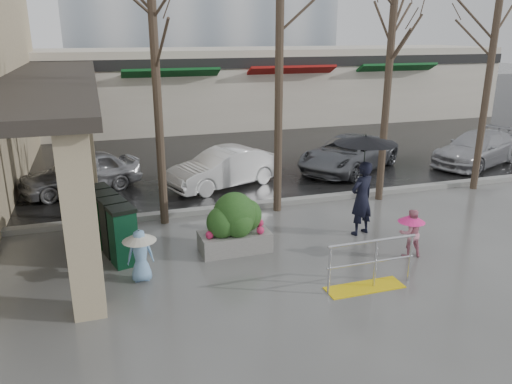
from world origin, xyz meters
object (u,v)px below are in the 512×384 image
planter (235,223)px  car_c (348,153)px  tree_mideast (392,32)px  woman (363,174)px  tree_west (153,22)px  child_pink (411,230)px  child_blue (140,250)px  car_b (224,168)px  tree_midwest (280,16)px  handrail (369,270)px  tree_east (498,13)px  car_a (81,172)px  news_boxes (110,223)px  car_d (478,148)px

planter → car_c: 8.06m
tree_mideast → woman: bearing=-130.2°
tree_west → woman: 6.21m
child_pink → child_blue: (-5.89, 0.65, 0.04)m
tree_west → car_b: size_ratio=1.78×
child_pink → planter: (-3.68, 1.50, 0.04)m
child_blue → car_c: size_ratio=0.24×
tree_midwest → car_b: bearing=108.1°
tree_mideast → child_blue: bearing=-157.1°
car_b → planter: bearing=-31.7°
handrail → child_blue: bearing=158.4°
handrail → tree_east: size_ratio=0.26×
woman → tree_west: bearing=-44.3°
tree_mideast → car_a: size_ratio=1.76×
news_boxes → car_d: bearing=1.0°
handrail → car_c: car_c is taller
child_pink → news_boxes: size_ratio=0.46×
woman → planter: woman is taller
news_boxes → car_c: (8.57, 4.64, -0.03)m
handrail → car_a: car_a is taller
car_b → tree_mideast: bearing=37.1°
tree_midwest → planter: 5.43m
woman → child_blue: size_ratio=2.30×
handrail → child_blue: child_blue is taller
tree_east → child_blue: 12.27m
car_a → child_pink: bearing=25.0°
woman → car_a: bearing=-59.1°
tree_mideast → woman: tree_mideast is taller
child_blue → car_d: size_ratio=0.25×
handrail → planter: planter is taller
child_pink → planter: 3.97m
tree_west → planter: size_ratio=4.16×
tree_east → child_pink: tree_east is taller
tree_west → child_pink: tree_west is taller
child_blue → car_b: (3.22, 5.80, -0.04)m
tree_west → car_a: size_ratio=1.84×
tree_mideast → car_a: (-8.62, 3.57, -4.23)m
car_a → car_d: (14.35, -1.07, 0.00)m
child_pink → car_b: bearing=-60.8°
tree_midwest → planter: (-1.88, -2.27, -4.56)m
news_boxes → planter: bearing=-33.2°
news_boxes → car_a: size_ratio=0.66×
child_pink → news_boxes: bearing=-13.9°
child_blue → car_c: car_c is taller
tree_west → tree_midwest: bearing=0.0°
tree_midwest → car_c: bearing=39.6°
planter → car_c: planter is taller
tree_east → woman: size_ratio=2.82×
car_b → car_d: size_ratio=0.88×
tree_midwest → tree_east: bearing=-0.0°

